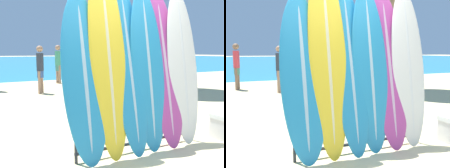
{
  "view_description": "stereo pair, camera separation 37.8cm",
  "coord_description": "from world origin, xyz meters",
  "views": [
    {
      "loc": [
        -1.81,
        -2.71,
        1.39
      ],
      "look_at": [
        0.22,
        1.03,
        0.86
      ],
      "focal_mm": 42.0,
      "sensor_mm": 36.0,
      "label": 1
    },
    {
      "loc": [
        -1.47,
        -2.88,
        1.39
      ],
      "look_at": [
        0.22,
        1.03,
        0.86
      ],
      "focal_mm": 42.0,
      "sensor_mm": 36.0,
      "label": 2
    }
  ],
  "objects": [
    {
      "name": "person_mid_beach",
      "position": [
        1.53,
        8.33,
        0.9
      ],
      "size": [
        0.22,
        0.28,
        1.65
      ],
      "rotation": [
        0.0,
        0.0,
        1.9
      ],
      "color": "#A87A5B",
      "rests_on": "ground_plane"
    },
    {
      "name": "surfboard_slot_5",
      "position": [
        1.01,
        0.26,
        1.16
      ],
      "size": [
        0.56,
        0.46,
        2.32
      ],
      "color": "silver",
      "rests_on": "ground_plane"
    },
    {
      "name": "surfboard_slot_2",
      "position": [
        0.07,
        0.28,
        1.15
      ],
      "size": [
        0.5,
        0.62,
        2.3
      ],
      "color": "teal",
      "rests_on": "ground_plane"
    },
    {
      "name": "surfboard_slot_1",
      "position": [
        -0.25,
        0.28,
        1.3
      ],
      "size": [
        0.52,
        0.56,
        2.61
      ],
      "color": "yellow",
      "rests_on": "ground_plane"
    },
    {
      "name": "surfboard_rack",
      "position": [
        0.22,
        0.23,
        0.45
      ],
      "size": [
        1.92,
        0.04,
        0.84
      ],
      "color": "#28282D",
      "rests_on": "ground_plane"
    },
    {
      "name": "surfboard_slot_4",
      "position": [
        0.69,
        0.28,
        1.14
      ],
      "size": [
        0.57,
        0.55,
        2.27
      ],
      "color": "#B23D8E",
      "rests_on": "ground_plane"
    },
    {
      "name": "surfboard_slot_3",
      "position": [
        0.37,
        0.25,
        1.14
      ],
      "size": [
        0.54,
        0.47,
        2.29
      ],
      "color": "teal",
      "rests_on": "ground_plane"
    },
    {
      "name": "ground_plane",
      "position": [
        0.0,
        0.0,
        0.0
      ],
      "size": [
        160.0,
        160.0,
        0.0
      ],
      "primitive_type": "plane",
      "color": "beige"
    },
    {
      "name": "surfboard_slot_0",
      "position": [
        -0.59,
        0.26,
        1.06
      ],
      "size": [
        0.59,
        0.51,
        2.13
      ],
      "color": "teal",
      "rests_on": "ground_plane"
    },
    {
      "name": "person_near_water",
      "position": [
        0.2,
        5.95,
        0.86
      ],
      "size": [
        0.25,
        0.27,
        1.57
      ],
      "rotation": [
        0.0,
        0.0,
        0.91
      ],
      "color": "#A87A5B",
      "rests_on": "ground_plane"
    }
  ]
}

